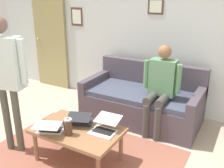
{
  "coord_description": "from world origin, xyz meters",
  "views": [
    {
      "loc": [
        -1.51,
        1.84,
        1.94
      ],
      "look_at": [
        0.05,
        -0.9,
        0.8
      ],
      "focal_mm": 40.25,
      "sensor_mm": 36.0,
      "label": 1
    }
  ],
  "objects": [
    {
      "name": "back_wall",
      "position": [
        0.0,
        -2.2,
        1.35
      ],
      "size": [
        7.04,
        0.11,
        2.7
      ],
      "color": "silver",
      "rests_on": "ground_plane"
    },
    {
      "name": "couch",
      "position": [
        -0.1,
        -1.63,
        0.3
      ],
      "size": [
        1.83,
        0.92,
        0.88
      ],
      "color": "#4E444F",
      "rests_on": "ground_plane"
    },
    {
      "name": "laptop_center",
      "position": [
        0.19,
        -0.35,
        0.48
      ],
      "size": [
        0.38,
        0.39,
        0.13
      ],
      "color": "#28282D",
      "rests_on": "coffee_table"
    },
    {
      "name": "laptop_left",
      "position": [
        0.38,
        -0.02,
        0.48
      ],
      "size": [
        0.41,
        0.43,
        0.13
      ],
      "color": "silver",
      "rests_on": "coffee_table"
    },
    {
      "name": "area_rug",
      "position": [
        0.14,
        -0.12,
        0.0
      ],
      "size": [
        2.34,
        1.89,
        0.01
      ],
      "primitive_type": "cube",
      "color": "#9A5A47",
      "rests_on": "ground_plane"
    },
    {
      "name": "person_standing",
      "position": [
        1.0,
        0.0,
        1.1
      ],
      "size": [
        0.6,
        0.29,
        1.72
      ],
      "color": "#535449",
      "rests_on": "ground_plane"
    },
    {
      "name": "interior_door",
      "position": [
        2.24,
        -2.11,
        1.02
      ],
      "size": [
        0.82,
        0.09,
        2.05
      ],
      "color": "#9C905B",
      "rests_on": "ground_plane"
    },
    {
      "name": "french_press",
      "position": [
        0.15,
        -0.07,
        0.53
      ],
      "size": [
        0.11,
        0.09,
        0.23
      ],
      "color": "#4C3323",
      "rests_on": "coffee_table"
    },
    {
      "name": "person_seated",
      "position": [
        -0.45,
        -1.4,
        0.73
      ],
      "size": [
        0.55,
        0.51,
        1.28
      ],
      "color": "#454442",
      "rests_on": "ground_plane"
    },
    {
      "name": "coffee_table",
      "position": [
        0.14,
        -0.22,
        0.39
      ],
      "size": [
        1.04,
        0.65,
        0.43
      ],
      "color": "#936643",
      "rests_on": "ground_plane"
    },
    {
      "name": "laptop_right",
      "position": [
        -0.16,
        -0.34,
        0.48
      ],
      "size": [
        0.31,
        0.37,
        0.14
      ],
      "color": "silver",
      "rests_on": "coffee_table"
    }
  ]
}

